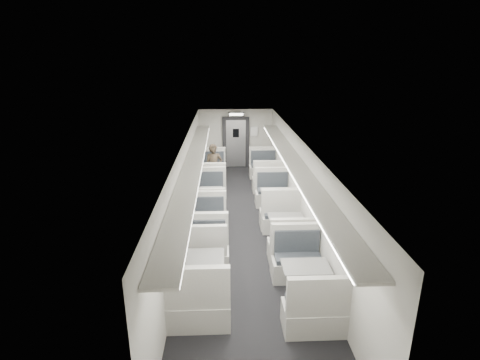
{
  "coord_description": "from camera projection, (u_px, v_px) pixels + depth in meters",
  "views": [
    {
      "loc": [
        -0.49,
        -9.18,
        4.47
      ],
      "look_at": [
        -0.06,
        0.78,
        1.13
      ],
      "focal_mm": 28.0,
      "sensor_mm": 36.0,
      "label": 1
    }
  ],
  "objects": [
    {
      "name": "window_b",
      "position": [
        190.0,
        169.0,
        10.78
      ],
      "size": [
        0.02,
        1.18,
        0.84
      ],
      "primitive_type": "cube",
      "color": "black",
      "rests_on": "room"
    },
    {
      "name": "passenger",
      "position": [
        214.0,
        168.0,
        12.75
      ],
      "size": [
        0.61,
        0.41,
        1.63
      ],
      "primitive_type": "imported",
      "rotation": [
        0.0,
        0.0,
        0.04
      ],
      "color": "black",
      "rests_on": "room"
    },
    {
      "name": "exit_sign",
      "position": [
        236.0,
        114.0,
        14.57
      ],
      "size": [
        0.62,
        0.12,
        0.16
      ],
      "color": "black",
      "rests_on": "room"
    },
    {
      "name": "window_c",
      "position": [
        182.0,
        196.0,
        8.7
      ],
      "size": [
        0.02,
        1.18,
        0.84
      ],
      "primitive_type": "cube",
      "color": "black",
      "rests_on": "room"
    },
    {
      "name": "luggage_rack_left",
      "position": [
        194.0,
        164.0,
        9.19
      ],
      "size": [
        0.46,
        10.4,
        0.09
      ],
      "color": "#B3B1A8",
      "rests_on": "room"
    },
    {
      "name": "booth_left_b",
      "position": [
        207.0,
        201.0,
        10.99
      ],
      "size": [
        1.06,
        2.14,
        1.15
      ],
      "color": "#B3B1A8",
      "rests_on": "room"
    },
    {
      "name": "booth_left_c",
      "position": [
        204.0,
        237.0,
        8.81
      ],
      "size": [
        1.09,
        2.2,
        1.18
      ],
      "color": "#B3B1A8",
      "rests_on": "room"
    },
    {
      "name": "wall_notice",
      "position": [
        254.0,
        131.0,
        15.3
      ],
      "size": [
        0.32,
        0.02,
        0.4
      ],
      "primitive_type": "cube",
      "color": "white",
      "rests_on": "room"
    },
    {
      "name": "booth_left_d",
      "position": [
        200.0,
        275.0,
        7.25
      ],
      "size": [
        1.16,
        2.35,
        1.26
      ],
      "color": "#B3B1A8",
      "rests_on": "room"
    },
    {
      "name": "booth_right_d",
      "position": [
        305.0,
        283.0,
        7.05
      ],
      "size": [
        1.06,
        2.16,
        1.15
      ],
      "color": "#B3B1A8",
      "rests_on": "room"
    },
    {
      "name": "booth_right_b",
      "position": [
        276.0,
        203.0,
        10.87
      ],
      "size": [
        1.07,
        2.17,
        1.16
      ],
      "color": "#B3B1A8",
      "rests_on": "room"
    },
    {
      "name": "window_a",
      "position": [
        195.0,
        150.0,
        12.86
      ],
      "size": [
        0.02,
        1.18,
        0.84
      ],
      "primitive_type": "cube",
      "color": "black",
      "rests_on": "room"
    },
    {
      "name": "window_d",
      "position": [
        169.0,
        241.0,
        6.61
      ],
      "size": [
        0.02,
        1.18,
        0.84
      ],
      "primitive_type": "cube",
      "color": "black",
      "rests_on": "room"
    },
    {
      "name": "luggage_rack_right",
      "position": [
        294.0,
        163.0,
        9.29
      ],
      "size": [
        0.46,
        10.4,
        0.09
      ],
      "color": "#B3B1A8",
      "rests_on": "room"
    },
    {
      "name": "booth_right_c",
      "position": [
        286.0,
        230.0,
        9.22
      ],
      "size": [
        1.03,
        2.09,
        1.12
      ],
      "color": "#B3B1A8",
      "rests_on": "room"
    },
    {
      "name": "vestibule_door",
      "position": [
        236.0,
        143.0,
        15.42
      ],
      "size": [
        1.1,
        0.13,
        2.1
      ],
      "color": "black",
      "rests_on": "room"
    },
    {
      "name": "room",
      "position": [
        243.0,
        187.0,
        9.75
      ],
      "size": [
        3.24,
        12.24,
        2.64
      ],
      "color": "black",
      "rests_on": "ground"
    },
    {
      "name": "booth_left_a",
      "position": [
        210.0,
        177.0,
        13.13
      ],
      "size": [
        1.12,
        2.27,
        1.21
      ],
      "color": "#B3B1A8",
      "rests_on": "room"
    },
    {
      "name": "booth_right_a",
      "position": [
        265.0,
        174.0,
        13.57
      ],
      "size": [
        1.06,
        2.14,
        1.14
      ],
      "color": "#B3B1A8",
      "rests_on": "room"
    }
  ]
}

